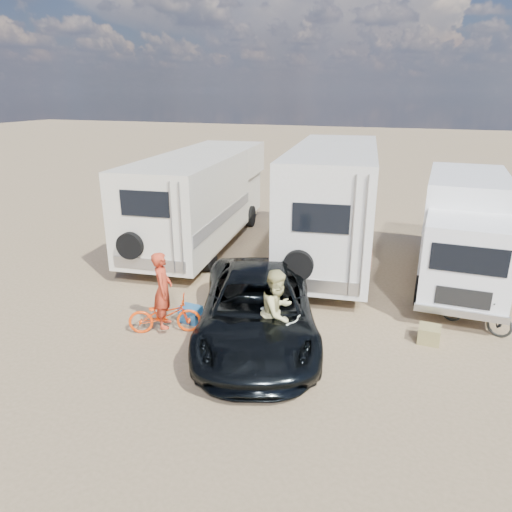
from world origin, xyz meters
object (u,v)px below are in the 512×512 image
(box_truck, at_px, (463,234))
(bike_woman, at_px, (277,336))
(rv_main, at_px, (332,207))
(cooler, at_px, (191,314))
(dark_suv, at_px, (257,308))
(bike_man, at_px, (165,315))
(rider_man, at_px, (163,297))
(rv_left, at_px, (201,200))
(bike_parked, at_px, (476,311))
(crate, at_px, (429,334))
(rider_woman, at_px, (277,320))

(box_truck, xyz_separation_m, bike_woman, (-3.75, -5.77, -1.00))
(rv_main, relative_size, cooler, 15.49)
(rv_main, distance_m, dark_suv, 5.78)
(bike_man, relative_size, rider_man, 0.93)
(rv_left, xyz_separation_m, bike_man, (2.20, -6.54, -1.21))
(bike_parked, distance_m, crate, 1.49)
(rider_man, xyz_separation_m, crate, (5.88, 1.64, -0.72))
(dark_suv, relative_size, crate, 11.66)
(rv_main, distance_m, bike_parked, 5.62)
(rv_main, distance_m, rider_man, 6.74)
(rv_main, distance_m, cooler, 6.15)
(box_truck, height_order, bike_man, box_truck)
(rv_left, relative_size, bike_parked, 5.20)
(dark_suv, distance_m, rider_woman, 1.01)
(bike_man, bearing_deg, cooler, -48.99)
(rv_main, distance_m, bike_man, 6.82)
(rider_woman, xyz_separation_m, bike_parked, (4.05, 2.94, -0.48))
(rv_left, xyz_separation_m, crate, (8.09, -4.90, -1.47))
(bike_parked, bearing_deg, rider_woman, 151.85)
(rv_main, distance_m, rv_left, 4.90)
(bike_woman, bearing_deg, crate, -42.40)
(crate, bearing_deg, bike_woman, -148.14)
(box_truck, distance_m, dark_suv, 6.78)
(bike_woman, xyz_separation_m, rider_woman, (0.00, 0.00, 0.37))
(rv_left, xyz_separation_m, dark_suv, (4.35, -6.08, -0.89))
(rider_man, bearing_deg, bike_parked, -92.97)
(box_truck, bearing_deg, rider_man, -138.72)
(dark_suv, xyz_separation_m, rider_man, (-2.15, -0.46, 0.14))
(rv_main, bearing_deg, crate, -61.23)
(rider_woman, relative_size, crate, 3.92)
(dark_suv, xyz_separation_m, bike_woman, (0.70, -0.71, -0.21))
(crate, bearing_deg, dark_suv, -162.54)
(dark_suv, xyz_separation_m, bike_man, (-2.15, -0.46, -0.32))
(rider_man, bearing_deg, rider_woman, -119.28)
(bike_man, height_order, crate, bike_man)
(box_truck, height_order, dark_suv, box_truck)
(dark_suv, relative_size, cooler, 10.87)
(rv_left, bearing_deg, bike_woman, -59.79)
(crate, bearing_deg, box_truck, 79.54)
(crate, bearing_deg, rider_woman, -148.14)
(bike_parked, relative_size, crate, 3.61)
(rv_main, bearing_deg, bike_parked, -45.86)
(box_truck, xyz_separation_m, rider_woman, (-3.75, -5.77, -0.63))
(rider_woman, bearing_deg, rv_left, 52.39)
(rider_man, bearing_deg, bike_man, -0.00)
(box_truck, bearing_deg, crate, -99.11)
(dark_suv, xyz_separation_m, bike_parked, (4.75, 2.23, -0.32))
(bike_parked, height_order, cooler, bike_parked)
(box_truck, xyz_separation_m, dark_suv, (-4.45, -5.06, -0.79))
(cooler, height_order, crate, cooler)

